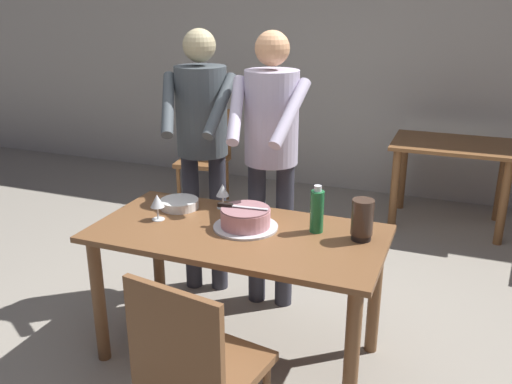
{
  "coord_description": "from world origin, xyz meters",
  "views": [
    {
      "loc": [
        1.03,
        -2.38,
        1.88
      ],
      "look_at": [
        0.02,
        0.2,
        0.9
      ],
      "focal_mm": 38.32,
      "sensor_mm": 36.0,
      "label": 1
    }
  ],
  "objects": [
    {
      "name": "back_wall",
      "position": [
        0.0,
        3.08,
        1.35
      ],
      "size": [
        10.0,
        0.12,
        2.7
      ],
      "primitive_type": "cube",
      "color": "#BCB7AD",
      "rests_on": "ground_plane"
    },
    {
      "name": "person_cutting_cake",
      "position": [
        -0.03,
        0.59,
        1.08
      ],
      "size": [
        0.47,
        0.56,
        1.72
      ],
      "color": "#2D2D38",
      "rests_on": "ground_plane"
    },
    {
      "name": "chair_near_side",
      "position": [
        0.14,
        -0.76,
        0.49
      ],
      "size": [
        0.5,
        0.5,
        0.9
      ],
      "color": "brown",
      "rests_on": "ground_plane"
    },
    {
      "name": "water_bottle",
      "position": [
        0.38,
        0.14,
        0.86
      ],
      "size": [
        0.07,
        0.07,
        0.25
      ],
      "color": "#1E6B38",
      "rests_on": "main_dining_table"
    },
    {
      "name": "background_table",
      "position": [
        0.97,
        2.38,
        0.58
      ],
      "size": [
        1.0,
        0.7,
        0.74
      ],
      "color": "brown",
      "rests_on": "ground_plane"
    },
    {
      "name": "cake_knife",
      "position": [
        -0.05,
        0.05,
        0.87
      ],
      "size": [
        0.27,
        0.05,
        0.02
      ],
      "color": "silver",
      "rests_on": "cake_on_platter"
    },
    {
      "name": "hurricane_lamp",
      "position": [
        0.61,
        0.13,
        0.86
      ],
      "size": [
        0.11,
        0.11,
        0.21
      ],
      "color": "black",
      "rests_on": "main_dining_table"
    },
    {
      "name": "ground_plane",
      "position": [
        0.0,
        0.0,
        0.0
      ],
      "size": [
        14.0,
        14.0,
        0.0
      ],
      "primitive_type": "plane",
      "color": "gray"
    },
    {
      "name": "cake_on_platter",
      "position": [
        0.02,
        0.05,
        0.8
      ],
      "size": [
        0.34,
        0.34,
        0.11
      ],
      "color": "silver",
      "rests_on": "main_dining_table"
    },
    {
      "name": "wine_glass_near",
      "position": [
        -0.46,
        -0.01,
        0.85
      ],
      "size": [
        0.08,
        0.08,
        0.14
      ],
      "color": "silver",
      "rests_on": "main_dining_table"
    },
    {
      "name": "person_standing_beside",
      "position": [
        -0.5,
        0.62,
        1.08
      ],
      "size": [
        0.46,
        0.58,
        1.72
      ],
      "color": "#2D2D38",
      "rests_on": "ground_plane"
    },
    {
      "name": "background_chair_0",
      "position": [
        -1.25,
        2.14,
        0.49
      ],
      "size": [
        0.5,
        0.5,
        0.9
      ],
      "color": "brown",
      "rests_on": "ground_plane"
    },
    {
      "name": "main_dining_table",
      "position": [
        0.0,
        0.0,
        0.63
      ],
      "size": [
        1.51,
        0.76,
        0.75
      ],
      "color": "brown",
      "rests_on": "ground_plane"
    },
    {
      "name": "wine_glass_far",
      "position": [
        -0.21,
        0.27,
        0.85
      ],
      "size": [
        0.08,
        0.08,
        0.14
      ],
      "color": "silver",
      "rests_on": "main_dining_table"
    },
    {
      "name": "plate_stack",
      "position": [
        -0.44,
        0.18,
        0.78
      ],
      "size": [
        0.22,
        0.22,
        0.05
      ],
      "color": "white",
      "rests_on": "main_dining_table"
    }
  ]
}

